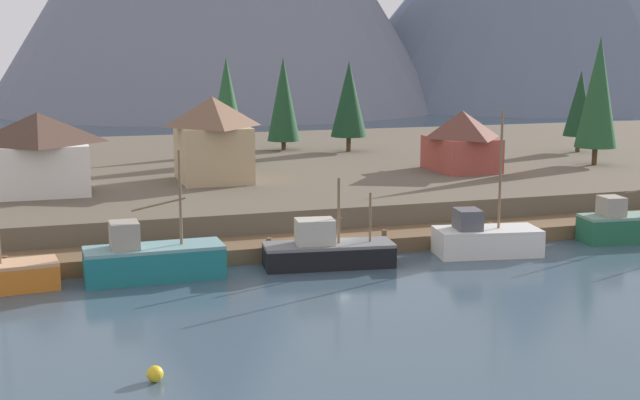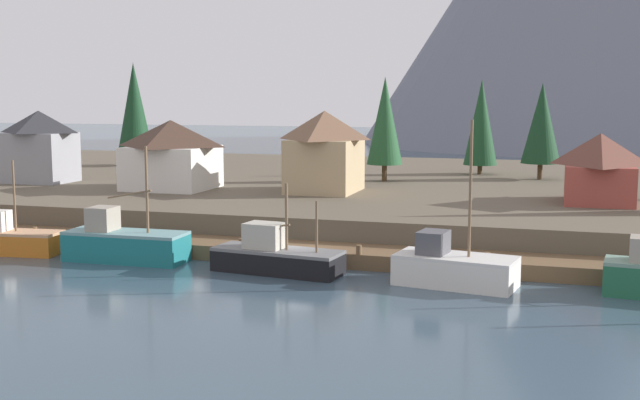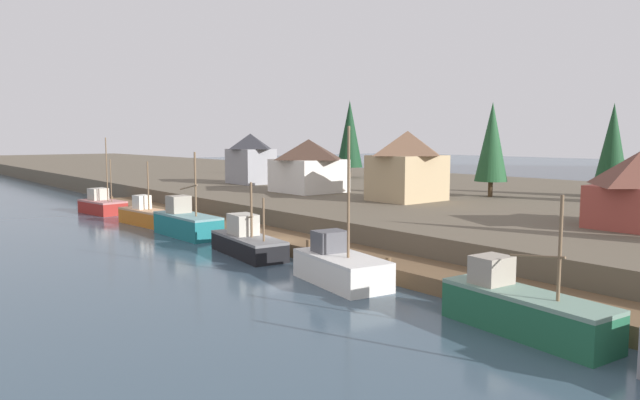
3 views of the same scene
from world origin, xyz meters
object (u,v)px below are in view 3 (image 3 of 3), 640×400
(house_white, at_px, (309,165))
(house_grey, at_px, (251,158))
(fishing_boat_red, at_px, (102,205))
(fishing_boat_orange, at_px, (146,215))
(conifer_mid_right, at_px, (492,142))
(fishing_boat_teal, at_px, (187,223))
(house_tan, at_px, (407,165))
(house_red, at_px, (639,189))
(fishing_boat_green, at_px, (523,309))
(conifer_near_right, at_px, (612,145))
(fishing_boat_white, at_px, (340,266))
(conifer_back_left, at_px, (350,134))
(fishing_boat_black, at_px, (247,242))

(house_white, height_order, house_grey, house_grey)
(fishing_boat_red, relative_size, fishing_boat_orange, 1.17)
(fishing_boat_red, bearing_deg, conifer_mid_right, 36.17)
(fishing_boat_teal, relative_size, house_tan, 1.15)
(house_red, bearing_deg, fishing_boat_red, -158.19)
(fishing_boat_teal, height_order, house_tan, house_tan)
(fishing_boat_teal, height_order, fishing_boat_green, fishing_boat_teal)
(fishing_boat_red, xyz_separation_m, conifer_near_right, (40.46, 41.27, 7.10))
(fishing_boat_white, bearing_deg, conifer_mid_right, 118.48)
(conifer_near_right, bearing_deg, conifer_mid_right, -130.01)
(fishing_boat_red, bearing_deg, fishing_boat_white, -8.24)
(fishing_boat_green, relative_size, house_white, 1.10)
(house_tan, height_order, conifer_near_right, conifer_near_right)
(fishing_boat_red, xyz_separation_m, conifer_back_left, (-0.57, 40.03, 8.52))
(fishing_boat_orange, relative_size, fishing_boat_teal, 0.93)
(fishing_boat_green, bearing_deg, fishing_boat_black, -173.39)
(house_grey, bearing_deg, conifer_mid_right, 17.81)
(fishing_boat_red, xyz_separation_m, fishing_boat_black, (31.87, 0.16, 0.02))
(conifer_back_left, bearing_deg, fishing_boat_teal, -61.38)
(fishing_boat_white, relative_size, conifer_mid_right, 0.94)
(house_tan, bearing_deg, fishing_boat_red, -143.35)
(fishing_boat_red, bearing_deg, fishing_boat_orange, -5.95)
(house_grey, xyz_separation_m, conifer_back_left, (-0.41, 19.10, 3.44))
(conifer_back_left, bearing_deg, house_grey, -88.77)
(fishing_boat_teal, distance_m, conifer_mid_right, 33.50)
(fishing_boat_green, height_order, conifer_back_left, conifer_back_left)
(fishing_boat_red, bearing_deg, fishing_boat_teal, -6.68)
(house_tan, relative_size, house_red, 1.03)
(house_red, relative_size, conifer_back_left, 0.56)
(fishing_boat_green, bearing_deg, house_grey, 165.71)
(house_white, height_order, house_red, house_white)
(fishing_boat_black, bearing_deg, conifer_mid_right, 96.82)
(fishing_boat_black, xyz_separation_m, fishing_boat_green, (23.30, 0.21, 0.10))
(fishing_boat_white, bearing_deg, fishing_boat_red, -170.77)
(fishing_boat_black, height_order, house_red, house_red)
(fishing_boat_teal, xyz_separation_m, fishing_boat_black, (10.88, -0.36, -0.17))
(house_red, distance_m, conifer_mid_right, 22.53)
(fishing_boat_white, height_order, house_grey, fishing_boat_white)
(fishing_boat_orange, bearing_deg, conifer_near_right, 49.20)
(house_grey, bearing_deg, fishing_boat_white, -26.00)
(fishing_boat_red, distance_m, fishing_boat_green, 55.17)
(fishing_boat_green, height_order, house_grey, house_grey)
(house_tan, xyz_separation_m, conifer_near_right, (11.67, 19.85, 1.95))
(fishing_boat_black, xyz_separation_m, conifer_mid_right, (0.21, 31.12, 7.47))
(fishing_boat_white, bearing_deg, conifer_near_right, 102.81)
(house_tan, xyz_separation_m, conifer_back_left, (-29.36, 18.61, 3.36))
(house_red, xyz_separation_m, conifer_near_right, (-11.25, 20.58, 2.77))
(fishing_boat_white, xyz_separation_m, house_tan, (-14.16, 21.52, 5.08))
(fishing_boat_orange, height_order, house_white, house_white)
(fishing_boat_orange, distance_m, fishing_boat_black, 20.04)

